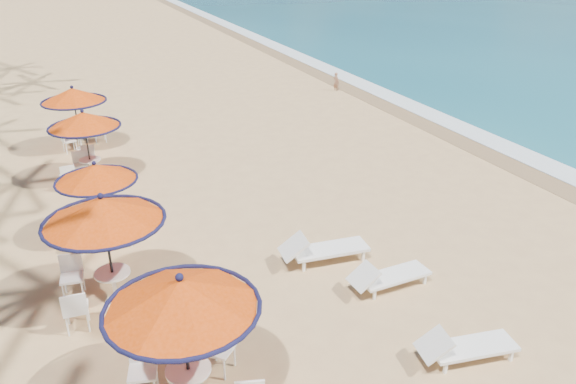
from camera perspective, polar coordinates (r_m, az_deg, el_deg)
name	(u,v)px	position (r m, az deg, el deg)	size (l,w,h in m)	color
ground	(422,335)	(11.85, 13.45, -13.93)	(160.00, 160.00, 0.00)	tan
foam_strip	(464,130)	(24.12, 17.49, 6.06)	(1.20, 140.00, 0.04)	white
wetsand_band	(447,132)	(23.56, 15.81, 5.84)	(1.40, 140.00, 0.02)	olive
station_0	(185,310)	(9.13, -10.41, -11.71)	(2.50, 2.50, 2.61)	black
station_1	(102,226)	(11.97, -18.34, -3.25)	(2.50, 2.50, 2.60)	black
station_2	(97,183)	(14.93, -18.86, 0.91)	(2.06, 2.10, 2.15)	black
station_3	(83,129)	(18.83, -20.12, 6.07)	(2.25, 2.25, 2.35)	black
station_4	(75,103)	(21.82, -20.85, 8.49)	(2.29, 2.29, 2.39)	black
lounger_near	(464,346)	(11.27, 17.41, -14.72)	(1.99, 0.91, 0.69)	white
lounger_mid	(387,276)	(12.86, 10.01, -8.38)	(1.96, 0.68, 0.70)	white
lounger_far	(321,249)	(13.63, 3.40, -5.75)	(2.23, 0.90, 0.78)	white
person	(336,81)	(29.02, 4.92, 11.17)	(0.36, 0.23, 0.98)	#98684D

